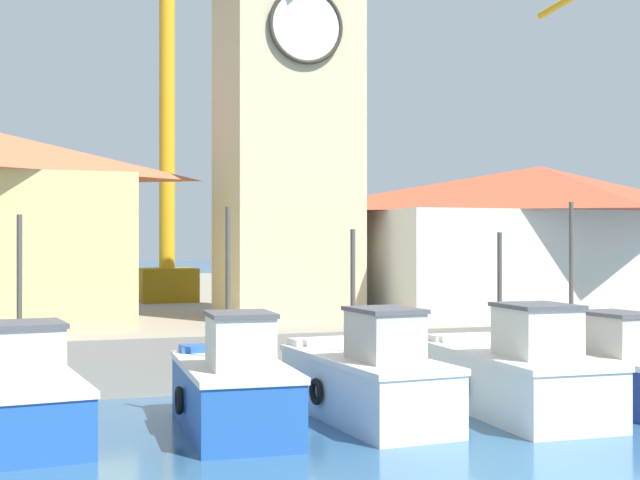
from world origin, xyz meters
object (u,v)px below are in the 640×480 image
fishing_boat_far_left (23,398)px  fishing_boat_mid_left (516,375)px  clock_tower (286,86)px  dock_worker_along_quay (513,291)px  warehouse_right (540,237)px  dock_worker_near_tower (533,290)px  port_crane_near (164,102)px  fishing_boat_left_inner (367,380)px  fishing_boat_left_outer (233,389)px  fishing_boat_center (591,369)px

fishing_boat_far_left → fishing_boat_mid_left: fishing_boat_far_left is taller
fishing_boat_mid_left → clock_tower: (-2.27, 8.53, 7.10)m
dock_worker_along_quay → clock_tower: bearing=147.3°
warehouse_right → dock_worker_near_tower: warehouse_right is taller
port_crane_near → dock_worker_along_quay: 15.15m
fishing_boat_left_inner → fishing_boat_mid_left: bearing=-7.1°
fishing_boat_far_left → dock_worker_along_quay: (12.39, 4.40, 1.43)m
fishing_boat_far_left → port_crane_near: port_crane_near is taller
fishing_boat_left_outer → fishing_boat_mid_left: bearing=-2.1°
fishing_boat_mid_left → clock_tower: bearing=104.9°
warehouse_right → fishing_boat_far_left: bearing=-153.6°
fishing_boat_mid_left → port_crane_near: bearing=105.0°
dock_worker_near_tower → dock_worker_along_quay: bearing=-177.5°
port_crane_near → fishing_boat_left_outer: bearing=-94.4°
fishing_boat_mid_left → fishing_boat_left_inner: bearing=172.9°
fishing_boat_left_inner → dock_worker_along_quay: size_ratio=3.00×
port_crane_near → dock_worker_along_quay: size_ratio=11.26×
fishing_boat_far_left → dock_worker_near_tower: size_ratio=2.89×
fishing_boat_left_inner → port_crane_near: port_crane_near is taller
fishing_boat_left_inner → dock_worker_near_tower: size_ratio=3.00×
port_crane_near → dock_worker_along_quay: (7.49, -11.52, -6.38)m
fishing_boat_left_inner → warehouse_right: 12.32m
fishing_boat_far_left → clock_tower: (7.11, 7.79, 7.16)m
fishing_boat_mid_left → dock_worker_along_quay: 6.11m
fishing_boat_left_outer → fishing_boat_center: fishing_boat_center is taller
fishing_boat_mid_left → port_crane_near: 18.91m
warehouse_right → port_crane_near: bearing=141.3°
port_crane_near → dock_worker_near_tower: (8.14, -11.49, -6.38)m
clock_tower → fishing_boat_center: bearing=-60.0°
fishing_boat_left_outer → fishing_boat_left_inner: fishing_boat_left_outer is taller
fishing_boat_far_left → fishing_boat_left_inner: bearing=-3.2°
clock_tower → dock_worker_along_quay: (5.29, -3.39, -5.73)m
fishing_boat_left_inner → port_crane_near: bearing=94.9°
fishing_boat_left_inner → dock_worker_along_quay: bearing=38.0°
fishing_boat_far_left → dock_worker_near_tower: 13.85m
fishing_boat_center → fishing_boat_left_outer: bearing=-176.7°
clock_tower → dock_worker_along_quay: 8.50m
dock_worker_near_tower → dock_worker_along_quay: same height
fishing_boat_center → warehouse_right: (3.63, 7.67, 2.90)m
warehouse_right → port_crane_near: 14.18m
dock_worker_near_tower → port_crane_near: bearing=125.3°
warehouse_right → dock_worker_along_quay: 4.55m
clock_tower → dock_worker_near_tower: bearing=-29.5°
fishing_boat_far_left → fishing_boat_left_inner: (6.31, -0.36, 0.06)m
warehouse_right → fishing_boat_center: bearing=-115.3°
fishing_boat_left_outer → dock_worker_along_quay: 10.15m
dock_worker_near_tower → fishing_boat_mid_left: bearing=-125.3°
fishing_boat_center → clock_tower: size_ratio=0.35×
clock_tower → dock_worker_along_quay: bearing=-32.7°
fishing_boat_center → fishing_boat_mid_left: bearing=-163.4°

